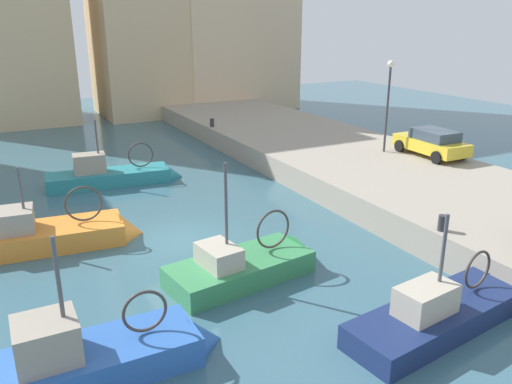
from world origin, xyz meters
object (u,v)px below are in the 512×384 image
(fishing_boat_orange, at_px, (51,243))
(fishing_boat_navy, at_px, (445,320))
(parked_car_yellow, at_px, (432,142))
(fishing_boat_green, at_px, (250,273))
(mooring_bollard_mid, at_px, (212,123))
(fishing_boat_teal, at_px, (116,181))
(quay_streetlamp, at_px, (389,91))
(mooring_bollard_south, at_px, (442,223))
(fishing_boat_blue, at_px, (100,369))

(fishing_boat_orange, distance_m, fishing_boat_navy, 13.89)
(fishing_boat_navy, bearing_deg, parked_car_yellow, 46.48)
(fishing_boat_green, height_order, mooring_bollard_mid, fishing_boat_green)
(fishing_boat_orange, xyz_separation_m, mooring_bollard_mid, (11.77, 12.34, 1.36))
(fishing_boat_orange, distance_m, parked_car_yellow, 19.07)
(fishing_boat_teal, bearing_deg, quay_streetlamp, -19.68)
(fishing_boat_teal, relative_size, mooring_bollard_mid, 12.67)
(fishing_boat_green, relative_size, mooring_bollard_south, 10.46)
(fishing_boat_teal, height_order, fishing_boat_orange, fishing_boat_teal)
(fishing_boat_blue, bearing_deg, fishing_boat_orange, 90.70)
(fishing_boat_navy, distance_m, quay_streetlamp, 15.52)
(fishing_boat_teal, xyz_separation_m, fishing_boat_green, (1.61, -12.12, -0.03))
(fishing_boat_navy, relative_size, mooring_bollard_mid, 12.21)
(fishing_boat_blue, height_order, fishing_boat_green, fishing_boat_green)
(fishing_boat_orange, distance_m, mooring_bollard_mid, 17.11)
(fishing_boat_teal, height_order, fishing_boat_blue, fishing_boat_blue)
(fishing_boat_blue, height_order, quay_streetlamp, quay_streetlamp)
(fishing_boat_blue, distance_m, mooring_bollard_south, 11.76)
(fishing_boat_teal, xyz_separation_m, fishing_boat_orange, (-3.92, -6.61, -0.01))
(fishing_boat_teal, bearing_deg, mooring_bollard_mid, 36.14)
(fishing_boat_blue, bearing_deg, fishing_boat_green, 26.91)
(mooring_bollard_mid, bearing_deg, fishing_boat_navy, -96.80)
(fishing_boat_green, xyz_separation_m, parked_car_yellow, (13.45, 5.44, 1.83))
(fishing_boat_blue, bearing_deg, quay_streetlamp, 30.13)
(quay_streetlamp, bearing_deg, fishing_boat_orange, -174.17)
(quay_streetlamp, bearing_deg, fishing_boat_green, -148.47)
(quay_streetlamp, bearing_deg, mooring_bollard_south, -120.90)
(fishing_boat_teal, relative_size, fishing_boat_orange, 1.01)
(fishing_boat_teal, distance_m, fishing_boat_green, 12.23)
(fishing_boat_green, xyz_separation_m, quay_streetlamp, (11.89, 7.30, 4.36))
(quay_streetlamp, bearing_deg, parked_car_yellow, -49.95)
(fishing_boat_teal, distance_m, parked_car_yellow, 16.58)
(quay_streetlamp, bearing_deg, fishing_boat_teal, 160.32)
(fishing_boat_orange, xyz_separation_m, parked_car_yellow, (18.98, -0.08, 1.81))
(fishing_boat_blue, bearing_deg, mooring_bollard_south, 3.00)
(fishing_boat_blue, xyz_separation_m, fishing_boat_green, (5.43, 2.75, -0.05))
(fishing_boat_green, xyz_separation_m, fishing_boat_navy, (3.52, -5.02, 0.01))
(mooring_bollard_mid, bearing_deg, fishing_boat_blue, -119.52)
(mooring_bollard_south, bearing_deg, fishing_boat_blue, -177.00)
(fishing_boat_navy, xyz_separation_m, parked_car_yellow, (9.94, 10.46, 1.81))
(parked_car_yellow, relative_size, quay_streetlamp, 0.84)
(fishing_boat_blue, bearing_deg, parked_car_yellow, 23.46)
(fishing_boat_green, height_order, fishing_boat_navy, fishing_boat_green)
(fishing_boat_teal, distance_m, fishing_boat_blue, 15.36)
(mooring_bollard_south, bearing_deg, fishing_boat_navy, -133.42)
(fishing_boat_navy, bearing_deg, fishing_boat_green, 124.98)
(mooring_bollard_mid, height_order, quay_streetlamp, quay_streetlamp)
(fishing_boat_orange, distance_m, fishing_boat_green, 7.81)
(fishing_boat_teal, xyz_separation_m, quay_streetlamp, (13.50, -4.83, 4.33))
(fishing_boat_blue, relative_size, fishing_boat_green, 1.06)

